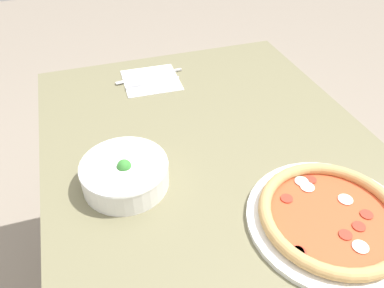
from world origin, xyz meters
name	(u,v)px	position (x,y,z in m)	size (l,w,h in m)	color
dining_table	(228,207)	(0.00, 0.00, 0.66)	(1.31, 0.85, 0.77)	#706B4C
pizza	(331,217)	(-0.19, -0.14, 0.79)	(0.34, 0.34, 0.04)	white
bowl	(125,172)	(0.05, 0.24, 0.81)	(0.20, 0.20, 0.08)	white
napkin	(151,80)	(0.49, 0.08, 0.78)	(0.18, 0.18, 0.00)	white
fork	(153,83)	(0.47, 0.07, 0.78)	(0.03, 0.18, 0.00)	silver
knife	(152,75)	(0.51, 0.07, 0.78)	(0.04, 0.23, 0.01)	silver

